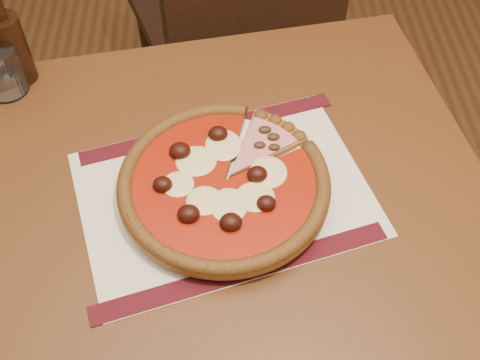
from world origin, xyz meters
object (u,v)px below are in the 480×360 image
at_px(chair_far, 241,14).
at_px(pizza, 224,182).
at_px(water_glass, 1,70).
at_px(plate, 224,190).
at_px(bottle, 11,46).
at_px(table, 241,237).

relative_size(chair_far, pizza, 2.97).
bearing_deg(water_glass, chair_far, 46.38).
xyz_separation_m(plate, bottle, (-0.36, 0.29, 0.06)).
bearing_deg(plate, chair_far, 85.22).
bearing_deg(bottle, chair_far, 45.80).
xyz_separation_m(table, chair_far, (0.04, 0.74, -0.09)).
height_order(water_glass, bottle, bottle).
xyz_separation_m(chair_far, pizza, (-0.06, -0.72, 0.23)).
distance_m(table, pizza, 0.14).
bearing_deg(plate, table, -33.83).
xyz_separation_m(table, bottle, (-0.39, 0.30, 0.18)).
distance_m(pizza, bottle, 0.46).
bearing_deg(table, pizza, 147.30).
xyz_separation_m(table, pizza, (-0.03, 0.02, 0.13)).
relative_size(table, chair_far, 0.94).
bearing_deg(pizza, table, -32.70).
height_order(pizza, water_glass, water_glass).
distance_m(chair_far, water_glass, 0.69).
distance_m(chair_far, bottle, 0.66).
height_order(table, chair_far, chair_far).
height_order(plate, pizza, pizza).
height_order(plate, water_glass, water_glass).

